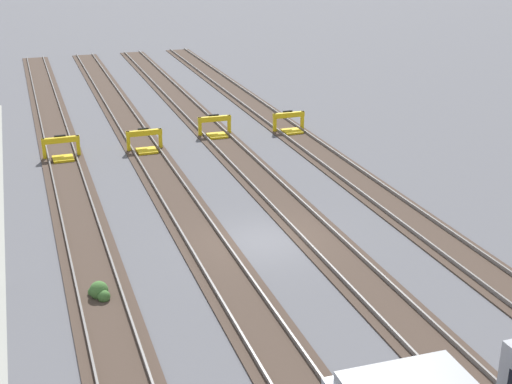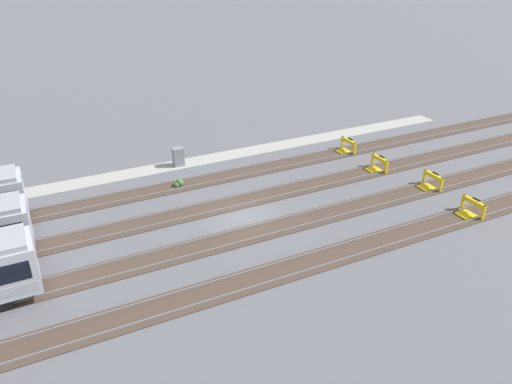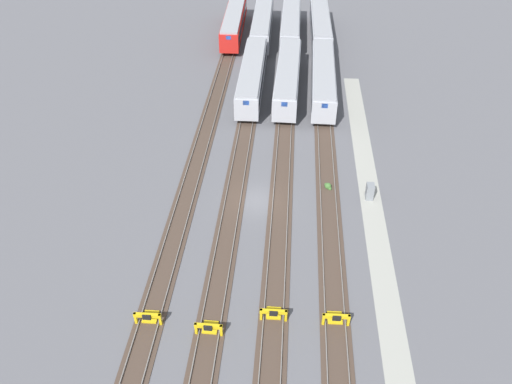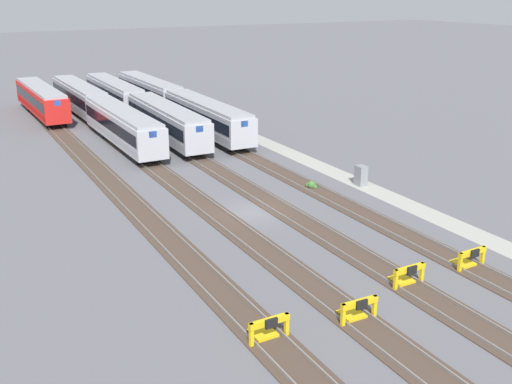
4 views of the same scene
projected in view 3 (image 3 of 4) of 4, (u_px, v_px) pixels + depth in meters
name	position (u px, v px, depth m)	size (l,w,h in m)	color
ground_plane	(257.00, 201.00, 47.24)	(400.00, 400.00, 0.00)	#5B5B60
service_walkway	(372.00, 207.00, 46.59)	(54.00, 2.00, 0.01)	#9E9E93
rail_track_nearest	(328.00, 204.00, 46.81)	(90.00, 2.23, 0.21)	#47382D
rail_track_near_inner	(280.00, 202.00, 47.08)	(90.00, 2.24, 0.21)	#47382D
rail_track_middle	(233.00, 200.00, 47.35)	(90.00, 2.24, 0.21)	#47382D
rail_track_far_inner	(186.00, 197.00, 47.62)	(90.00, 2.23, 0.21)	#47382D
subway_car_front_row_leftmost	(234.00, 22.00, 78.65)	(18.07, 3.28, 3.70)	red
subway_car_front_row_left_inner	(288.00, 77.00, 63.35)	(18.05, 3.19, 3.70)	#ADAFB7
subway_car_front_row_centre	(323.00, 78.00, 63.08)	(18.04, 3.11, 3.70)	#ADAFB7
subway_car_front_row_right_inner	(262.00, 24.00, 78.15)	(18.04, 3.07, 3.70)	#ADAFB7
subway_car_front_row_rightmost	(291.00, 24.00, 78.04)	(18.01, 2.87, 3.70)	#ADAFB7
subway_car_back_row_leftmost	(320.00, 25.00, 77.62)	(18.04, 3.08, 3.70)	#ADAFB7
subway_car_back_row_centre	(252.00, 76.00, 63.63)	(18.02, 2.95, 3.70)	#ADAFB7
bumper_stop_nearest_track	(336.00, 318.00, 36.08)	(1.36, 2.01, 1.22)	gold
bumper_stop_near_inner_track	(274.00, 313.00, 36.40)	(1.35, 2.00, 1.22)	gold
bumper_stop_middle_track	(209.00, 327.00, 35.42)	(1.36, 2.00, 1.22)	gold
bumper_stop_far_inner_track	(149.00, 317.00, 36.14)	(1.35, 2.00, 1.22)	gold
electrical_cabinet	(370.00, 191.00, 47.11)	(0.90, 0.73, 1.60)	gray
weed_clump	(328.00, 186.00, 48.66)	(0.92, 0.70, 0.64)	#427033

